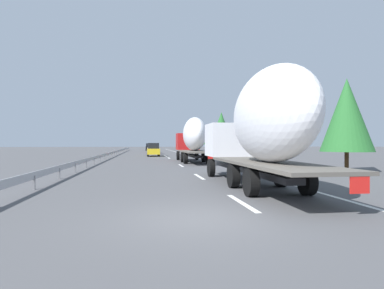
{
  "coord_description": "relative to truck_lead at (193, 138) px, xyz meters",
  "views": [
    {
      "loc": [
        -8.3,
        1.36,
        1.96
      ],
      "look_at": [
        21.7,
        -3.02,
        1.84
      ],
      "focal_mm": 30.38,
      "sensor_mm": 36.0,
      "label": 1
    }
  ],
  "objects": [
    {
      "name": "car_black_suv",
      "position": [
        50.94,
        3.76,
        -1.56
      ],
      "size": [
        4.75,
        1.91,
        1.93
      ],
      "color": "black",
      "rests_on": "ground_plane"
    },
    {
      "name": "lane_stripe_3",
      "position": [
        9.35,
        1.8,
        -2.52
      ],
      "size": [
        3.2,
        0.2,
        0.01
      ],
      "primitive_type": "cube",
      "color": "white",
      "rests_on": "ground_plane"
    },
    {
      "name": "edge_line_right",
      "position": [
        19.92,
        -1.9,
        -2.52
      ],
      "size": [
        110.0,
        0.2,
        0.01
      ],
      "primitive_type": "cube",
      "color": "white",
      "rests_on": "ground_plane"
    },
    {
      "name": "car_yellow_coupe",
      "position": [
        15.73,
        3.67,
        -1.54
      ],
      "size": [
        4.71,
        1.84,
        1.99
      ],
      "color": "gold",
      "rests_on": "ground_plane"
    },
    {
      "name": "ground_plane",
      "position": [
        14.92,
        3.6,
        -2.53
      ],
      "size": [
        260.0,
        260.0,
        0.0
      ],
      "primitive_type": "plane",
      "color": "#4C4C4F"
    },
    {
      "name": "road_sign",
      "position": [
        22.39,
        -3.1,
        -0.29
      ],
      "size": [
        0.1,
        0.9,
        3.24
      ],
      "color": "gray",
      "rests_on": "ground_plane"
    },
    {
      "name": "lane_stripe_2",
      "position": [
        -5.13,
        1.8,
        -2.52
      ],
      "size": [
        3.2,
        0.2,
        0.01
      ],
      "primitive_type": "cube",
      "color": "white",
      "rests_on": "ground_plane"
    },
    {
      "name": "lane_stripe_1",
      "position": [
        -14.62,
        1.8,
        -2.52
      ],
      "size": [
        3.2,
        0.2,
        0.01
      ],
      "primitive_type": "cube",
      "color": "white",
      "rests_on": "ground_plane"
    },
    {
      "name": "truck_lead",
      "position": [
        0.0,
        0.0,
        0.0
      ],
      "size": [
        12.86,
        2.55,
        4.56
      ],
      "color": "#B21919",
      "rests_on": "ground_plane"
    },
    {
      "name": "lane_stripe_4",
      "position": [
        15.14,
        1.8,
        -2.52
      ],
      "size": [
        3.2,
        0.2,
        0.01
      ],
      "primitive_type": "cube",
      "color": "white",
      "rests_on": "ground_plane"
    },
    {
      "name": "car_silver_hatch",
      "position": [
        25.04,
        3.56,
        -1.61
      ],
      "size": [
        4.12,
        1.87,
        1.82
      ],
      "color": "#ADB2B7",
      "rests_on": "ground_plane"
    },
    {
      "name": "lane_stripe_5",
      "position": [
        17.64,
        1.8,
        -2.52
      ],
      "size": [
        3.2,
        0.2,
        0.01
      ],
      "primitive_type": "cube",
      "color": "white",
      "rests_on": "ground_plane"
    },
    {
      "name": "truck_trailing",
      "position": [
        -19.92,
        0.0,
        0.23
      ],
      "size": [
        13.35,
        2.55,
        4.98
      ],
      "color": "silver",
      "rests_on": "ground_plane"
    },
    {
      "name": "lane_stripe_0",
      "position": [
        -23.08,
        1.8,
        -2.52
      ],
      "size": [
        3.2,
        0.2,
        0.01
      ],
      "primitive_type": "cube",
      "color": "white",
      "rests_on": "ground_plane"
    },
    {
      "name": "tree_1",
      "position": [
        15.36,
        -6.73,
        1.78
      ],
      "size": [
        3.49,
        3.49,
        6.75
      ],
      "color": "#472D19",
      "rests_on": "ground_plane"
    },
    {
      "name": "tree_0",
      "position": [
        -12.71,
        -8.89,
        1.39
      ],
      "size": [
        3.56,
        3.56,
        6.46
      ],
      "color": "#472D19",
      "rests_on": "ground_plane"
    },
    {
      "name": "tree_2",
      "position": [
        32.56,
        -7.57,
        1.14
      ],
      "size": [
        3.71,
        3.71,
        5.61
      ],
      "color": "#472D19",
      "rests_on": "ground_plane"
    },
    {
      "name": "guardrail_median",
      "position": [
        17.92,
        9.6,
        -1.95
      ],
      "size": [
        94.0,
        0.1,
        0.76
      ],
      "color": "#9EA0A5",
      "rests_on": "ground_plane"
    },
    {
      "name": "car_red_compact",
      "position": [
        35.24,
        3.39,
        -1.62
      ],
      "size": [
        4.34,
        1.75,
        1.79
      ],
      "color": "red",
      "rests_on": "ground_plane"
    }
  ]
}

